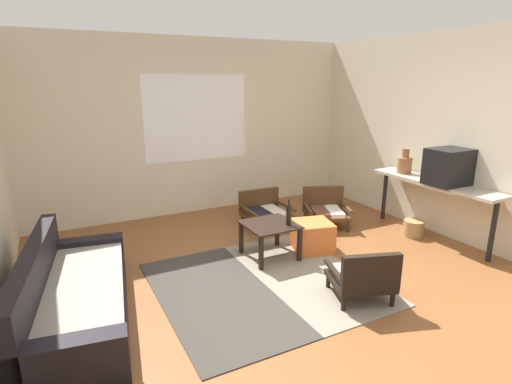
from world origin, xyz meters
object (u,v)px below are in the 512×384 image
ottoman_orange (313,236)px  armchair_by_window (265,210)px  armchair_striped_foreground (363,277)px  console_shelf (434,187)px  crt_television (449,167)px  clay_vase (405,164)px  couch (72,296)px  coffee_table (270,230)px  wicker_basket (414,228)px  glass_bottle (289,214)px  armchair_corner (325,208)px

ottoman_orange → armchair_by_window: bearing=94.3°
ottoman_orange → armchair_striped_foreground: bearing=-102.6°
ottoman_orange → console_shelf: (1.67, -0.37, 0.52)m
ottoman_orange → crt_television: bearing=-18.2°
crt_television → clay_vase: 0.72m
couch → armchair_by_window: (2.69, 1.33, 0.02)m
armchair_by_window → crt_television: 2.52m
coffee_table → armchair_by_window: (0.50, 1.03, -0.12)m
wicker_basket → armchair_striped_foreground: bearing=-151.4°
console_shelf → crt_television: (-0.00, -0.18, 0.31)m
crt_television → glass_bottle: crt_television is taller
glass_bottle → console_shelf: bearing=-8.1°
armchair_by_window → crt_television: bearing=-43.1°
glass_bottle → armchair_corner: bearing=33.9°
coffee_table → armchair_corner: armchair_corner is taller
armchair_corner → glass_bottle: (-1.10, -0.74, 0.30)m
console_shelf → clay_vase: (0.00, 0.53, 0.22)m
armchair_corner → ottoman_orange: size_ratio=1.74×
crt_television → ottoman_orange: bearing=161.8°
armchair_striped_foreground → crt_television: crt_television is taller
clay_vase → wicker_basket: clay_vase is taller
console_shelf → wicker_basket: (-0.16, 0.12, -0.60)m
couch → wicker_basket: 4.29m
couch → crt_television: (4.44, -0.31, 0.80)m
armchair_striped_foreground → clay_vase: bearing=35.4°
couch → armchair_by_window: bearing=26.2°
ottoman_orange → couch: bearing=-175.2°
coffee_table → armchair_by_window: bearing=64.2°
ottoman_orange → wicker_basket: (1.51, -0.24, -0.08)m
armchair_striped_foreground → glass_bottle: size_ratio=2.29×
crt_television → glass_bottle: size_ratio=1.77×
couch → armchair_striped_foreground: bearing=-21.4°
coffee_table → wicker_basket: coffee_table is taller
armchair_corner → console_shelf: bearing=-46.8°
couch → coffee_table: 2.22m
armchair_striped_foreground → clay_vase: (1.94, 1.38, 0.66)m
armchair_striped_foreground → wicker_basket: bearing=28.6°
armchair_striped_foreground → wicker_basket: size_ratio=2.61×
armchair_striped_foreground → console_shelf: 2.17m
coffee_table → armchair_striped_foreground: size_ratio=0.85×
coffee_table → clay_vase: bearing=2.6°
console_shelf → armchair_corner: bearing=133.2°
coffee_table → crt_television: size_ratio=1.09×
armchair_striped_foreground → glass_bottle: bearing=96.4°
armchair_corner → crt_television: (0.97, -1.22, 0.76)m
wicker_basket → armchair_corner: bearing=131.8°
armchair_by_window → armchair_corner: 0.89m
armchair_striped_foreground → ottoman_orange: 1.25m
armchair_by_window → crt_television: (1.75, -1.64, 0.78)m
couch → crt_television: crt_television is taller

